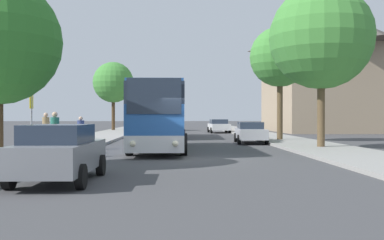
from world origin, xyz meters
TOP-DOWN VIEW (x-y plane):
  - ground_plane at (0.00, 0.00)m, footprint 300.00×300.00m
  - sidewalk_left at (-7.00, 0.00)m, footprint 4.00×120.00m
  - sidewalk_right at (7.00, 0.00)m, footprint 4.00×120.00m
  - building_right_background at (18.41, 33.46)m, footprint 15.31×15.79m
  - bus_front at (-1.53, 4.96)m, footprint 2.77×10.52m
  - bus_middle at (-1.91, 18.99)m, footprint 2.96×10.41m
  - parked_car_left_curb at (-3.78, -6.18)m, footprint 1.97×4.16m
  - parked_car_right_near at (4.19, 10.89)m, footprint 2.12×4.75m
  - parked_car_right_far at (3.90, 29.49)m, footprint 2.28×4.22m
  - bus_stop_sign at (-7.18, 2.17)m, footprint 0.08×0.45m
  - pedestrian_waiting_near at (-5.76, 0.76)m, footprint 0.36×0.36m
  - pedestrian_waiting_far at (-7.52, 5.59)m, footprint 0.36×0.36m
  - pedestrian_walking_back at (-5.66, 5.40)m, footprint 0.36×0.36m
  - tree_left_far at (-8.13, 35.34)m, footprint 4.82×4.82m
  - tree_right_near at (7.03, 5.31)m, footprint 5.50×5.50m
  - tree_right_mid at (6.57, 12.76)m, footprint 4.20×4.20m

SIDE VIEW (x-z plane):
  - ground_plane at x=0.00m, z-range 0.00..0.00m
  - sidewalk_left at x=-7.00m, z-range 0.00..0.15m
  - sidewalk_right at x=7.00m, z-range 0.00..0.15m
  - parked_car_right_near at x=4.19m, z-range 0.04..1.43m
  - parked_car_right_far at x=3.90m, z-range 0.04..1.48m
  - parked_car_left_curb at x=-3.78m, z-range 0.03..1.57m
  - pedestrian_walking_back at x=-5.66m, z-range 0.15..1.75m
  - pedestrian_waiting_near at x=-5.76m, z-range 0.16..1.96m
  - pedestrian_waiting_far at x=-7.52m, z-range 0.16..1.97m
  - bus_middle at x=-1.91m, z-range 0.11..3.40m
  - bus_stop_sign at x=-7.18m, z-range 0.46..3.07m
  - bus_front at x=-1.53m, z-range 0.11..3.43m
  - tree_left_far at x=-8.13m, z-range 1.75..9.82m
  - tree_right_mid at x=6.57m, z-range 1.95..9.81m
  - tree_right_near at x=7.03m, z-range 1.66..10.21m
  - building_right_background at x=18.41m, z-range 0.00..13.86m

